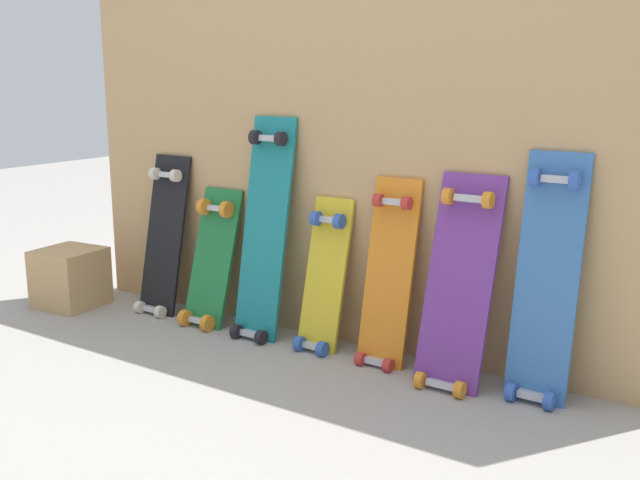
{
  "coord_description": "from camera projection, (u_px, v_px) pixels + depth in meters",
  "views": [
    {
      "loc": [
        1.56,
        -2.42,
        1.07
      ],
      "look_at": [
        0.0,
        -0.07,
        0.44
      ],
      "focal_mm": 42.49,
      "sensor_mm": 36.0,
      "label": 1
    }
  ],
  "objects": [
    {
      "name": "plywood_wall_panel",
      "position": [
        340.0,
        163.0,
        2.94
      ],
      "size": [
        2.6,
        0.04,
        1.44
      ],
      "primitive_type": "cube",
      "color": "tan",
      "rests_on": "ground"
    },
    {
      "name": "ground_plane",
      "position": [
        330.0,
        343.0,
        3.05
      ],
      "size": [
        12.0,
        12.0,
        0.0
      ],
      "primitive_type": "plane",
      "color": "#9E9991"
    },
    {
      "name": "skateboard_yellow",
      "position": [
        324.0,
        283.0,
        2.95
      ],
      "size": [
        0.17,
        0.22,
        0.66
      ],
      "color": "gold",
      "rests_on": "ground"
    },
    {
      "name": "skateboard_green",
      "position": [
        211.0,
        265.0,
        3.24
      ],
      "size": [
        0.21,
        0.25,
        0.64
      ],
      "color": "#1E7238",
      "rests_on": "ground"
    },
    {
      "name": "skateboard_black",
      "position": [
        163.0,
        243.0,
        3.4
      ],
      "size": [
        0.21,
        0.23,
        0.77
      ],
      "color": "black",
      "rests_on": "ground"
    },
    {
      "name": "wooden_crate",
      "position": [
        70.0,
        277.0,
        3.51
      ],
      "size": [
        0.29,
        0.29,
        0.27
      ],
      "primitive_type": "cube",
      "rotation": [
        0.0,
        0.0,
        0.08
      ],
      "color": "tan",
      "rests_on": "ground"
    },
    {
      "name": "skateboard_blue",
      "position": [
        546.0,
        288.0,
        2.47
      ],
      "size": [
        0.21,
        0.21,
        0.88
      ],
      "color": "#386BAD",
      "rests_on": "ground"
    },
    {
      "name": "skateboard_orange",
      "position": [
        388.0,
        282.0,
        2.8
      ],
      "size": [
        0.19,
        0.21,
        0.76
      ],
      "color": "orange",
      "rests_on": "ground"
    },
    {
      "name": "skateboard_teal",
      "position": [
        264.0,
        237.0,
        3.07
      ],
      "size": [
        0.21,
        0.24,
        0.96
      ],
      "color": "#197A7F",
      "rests_on": "ground"
    },
    {
      "name": "skateboard_purple",
      "position": [
        458.0,
        292.0,
        2.6
      ],
      "size": [
        0.24,
        0.28,
        0.8
      ],
      "color": "#6B338C",
      "rests_on": "ground"
    }
  ]
}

